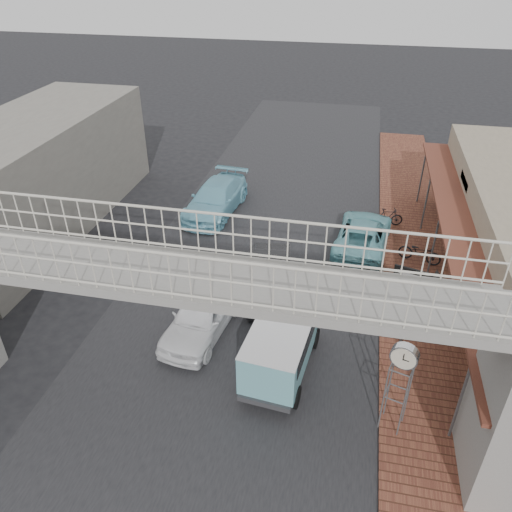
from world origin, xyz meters
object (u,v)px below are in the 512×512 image
at_px(white_hatchback, 202,314).
at_px(arrow_sign, 439,290).
at_px(angkot_curb, 363,234).
at_px(angkot_far, 216,198).
at_px(motorcycle_near, 420,252).
at_px(motorcycle_far, 388,217).
at_px(dark_sedan, 270,277).
at_px(street_clock, 404,360).
at_px(angkot_van, 282,342).

height_order(white_hatchback, arrow_sign, arrow_sign).
xyz_separation_m(angkot_curb, angkot_far, (-7.37, 1.90, 0.09)).
bearing_deg(white_hatchback, motorcycle_near, 45.71).
height_order(white_hatchback, angkot_curb, white_hatchback).
bearing_deg(motorcycle_far, angkot_curb, 141.07).
bearing_deg(white_hatchback, dark_sedan, 63.61).
bearing_deg(street_clock, motorcycle_far, 107.02).
bearing_deg(dark_sedan, white_hatchback, -131.38).
distance_m(dark_sedan, angkot_far, 7.28).
bearing_deg(dark_sedan, angkot_van, -82.13).
bearing_deg(angkot_far, white_hatchback, -71.40).
relative_size(dark_sedan, angkot_van, 1.03).
distance_m(angkot_curb, motorcycle_near, 2.58).
bearing_deg(dark_sedan, street_clock, -58.79).
relative_size(angkot_curb, arrow_sign, 1.49).
relative_size(motorcycle_near, street_clock, 0.60).
bearing_deg(angkot_curb, dark_sedan, 57.01).
height_order(angkot_far, motorcycle_near, angkot_far).
relative_size(white_hatchback, angkot_far, 0.83).
distance_m(dark_sedan, angkot_curb, 5.45).
distance_m(dark_sedan, motorcycle_near, 6.70).
bearing_deg(angkot_curb, arrow_sign, 114.63).
bearing_deg(street_clock, white_hatchback, 172.92).
relative_size(dark_sedan, arrow_sign, 1.31).
bearing_deg(motorcycle_near, dark_sedan, 135.27).
xyz_separation_m(white_hatchback, motorcycle_far, (6.42, 9.09, -0.19)).
bearing_deg(angkot_van, angkot_curb, 80.35).
distance_m(angkot_curb, motorcycle_far, 2.35).
bearing_deg(dark_sedan, arrow_sign, -31.00).
bearing_deg(motorcycle_far, angkot_far, 80.17).
height_order(angkot_van, motorcycle_far, angkot_van).
bearing_deg(motorcycle_near, motorcycle_far, 39.30).
xyz_separation_m(dark_sedan, arrow_sign, (5.67, -2.46, 1.99)).
xyz_separation_m(angkot_far, angkot_van, (5.06, -10.25, 0.45)).
xyz_separation_m(motorcycle_near, motorcycle_far, (-1.30, 3.01, -0.03)).
height_order(angkot_curb, angkot_van, angkot_van).
xyz_separation_m(motorcycle_near, street_clock, (-1.30, -8.95, 2.01)).
bearing_deg(arrow_sign, angkot_curb, 124.49).
xyz_separation_m(angkot_far, street_clock, (8.47, -11.79, 1.82)).
xyz_separation_m(dark_sedan, motorcycle_far, (4.54, 6.30, -0.15)).
distance_m(white_hatchback, arrow_sign, 7.80).
xyz_separation_m(angkot_van, motorcycle_near, (4.71, 7.41, -0.64)).
relative_size(angkot_curb, motorcycle_far, 3.24).
distance_m(angkot_van, street_clock, 3.98).
xyz_separation_m(dark_sedan, angkot_van, (1.13, -4.12, 0.52)).
xyz_separation_m(motorcycle_far, arrow_sign, (1.13, -8.76, 2.14)).
height_order(angkot_far, arrow_sign, arrow_sign).
height_order(dark_sedan, angkot_van, angkot_van).
bearing_deg(angkot_van, street_clock, -18.54).
xyz_separation_m(angkot_curb, angkot_van, (-2.31, -8.35, 0.55)).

